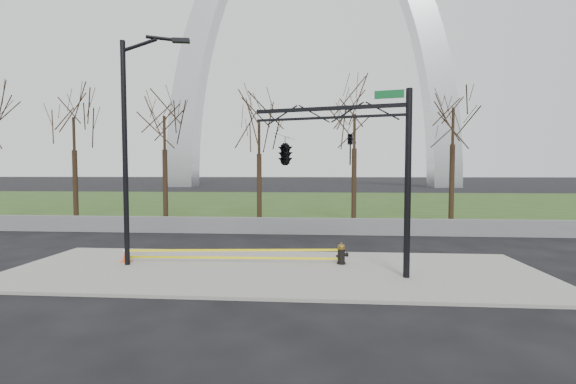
# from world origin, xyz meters

# --- Properties ---
(ground) EXTENTS (500.00, 500.00, 0.00)m
(ground) POSITION_xyz_m (0.00, 0.00, 0.00)
(ground) COLOR black
(ground) RESTS_ON ground
(sidewalk) EXTENTS (18.00, 6.00, 0.10)m
(sidewalk) POSITION_xyz_m (0.00, 0.00, 0.05)
(sidewalk) COLOR gray
(sidewalk) RESTS_ON ground
(grass_strip) EXTENTS (120.00, 40.00, 0.06)m
(grass_strip) POSITION_xyz_m (0.00, 30.00, 0.03)
(grass_strip) COLOR #263E16
(grass_strip) RESTS_ON ground
(guardrail) EXTENTS (60.00, 0.30, 0.90)m
(guardrail) POSITION_xyz_m (0.00, 8.00, 0.45)
(guardrail) COLOR #59595B
(guardrail) RESTS_ON ground
(gateway_arch) EXTENTS (66.00, 6.00, 65.00)m
(gateway_arch) POSITION_xyz_m (0.00, 75.00, 32.50)
(gateway_arch) COLOR silver
(gateway_arch) RESTS_ON ground
(tree_row) EXTENTS (35.16, 4.00, 8.35)m
(tree_row) POSITION_xyz_m (-5.42, 12.00, 4.17)
(tree_row) COLOR black
(tree_row) RESTS_ON ground
(fire_hydrant) EXTENTS (0.48, 0.34, 0.78)m
(fire_hydrant) POSITION_xyz_m (2.40, 0.91, 0.46)
(fire_hydrant) COLOR black
(fire_hydrant) RESTS_ON sidewalk
(traffic_cone) EXTENTS (0.39, 0.39, 0.61)m
(traffic_cone) POSITION_xyz_m (-5.54, 0.65, 0.41)
(traffic_cone) COLOR #FD470D
(traffic_cone) RESTS_ON sidewalk
(street_light) EXTENTS (2.38, 0.55, 8.21)m
(street_light) POSITION_xyz_m (-5.05, 0.26, 4.69)
(street_light) COLOR black
(street_light) RESTS_ON ground
(traffic_signal_mast) EXTENTS (5.00, 2.54, 6.00)m
(traffic_signal_mast) POSITION_xyz_m (1.16, -0.02, 4.15)
(traffic_signal_mast) COLOR black
(traffic_signal_mast) RESTS_ON ground
(caution_tape) EXTENTS (7.93, 0.69, 0.41)m
(caution_tape) POSITION_xyz_m (-1.51, 0.67, 0.45)
(caution_tape) COLOR yellow
(caution_tape) RESTS_ON ground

